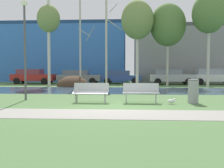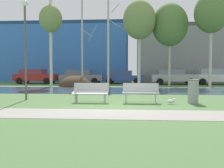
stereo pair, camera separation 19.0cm
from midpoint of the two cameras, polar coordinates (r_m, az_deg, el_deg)
The scene contains 22 objects.
ground_plane at distance 21.08m, azimuth 2.58°, elevation -1.01°, with size 120.00×120.00×0.00m, color #4C703D.
paved_path_strip at distance 9.19m, azimuth -0.08°, elevation -6.24°, with size 60.00×2.04×0.01m, color gray.
river_band at distance 19.60m, azimuth 2.42°, elevation -1.31°, with size 80.00×6.38×0.01m, color #2D475B.
soil_mound at distance 24.81m, azimuth -7.47°, elevation -0.43°, with size 2.83×3.31×1.86m, color #423021.
bench_left at distance 12.45m, azimuth -4.02°, elevation -1.65°, with size 1.61×0.60×0.87m.
bench_right at distance 12.31m, azimuth 6.39°, elevation -1.71°, with size 1.61×0.60×0.87m.
trash_bin at distance 12.57m, azimuth 16.88°, elevation -1.40°, with size 0.49×0.49×1.05m.
seagull at distance 12.10m, azimuth 12.62°, elevation -3.47°, with size 0.41×0.15×0.25m.
streetlamp at distance 14.13m, azimuth -17.17°, elevation 10.21°, with size 0.32×0.32×4.85m.
birch_far_left at distance 25.33m, azimuth -12.38°, elevation 12.83°, with size 2.01×2.01×7.61m.
birch_left at distance 24.87m, azimuth -5.91°, elevation 9.09°, with size 1.39×2.21×8.18m.
birch_center_left at distance 25.09m, azimuth -0.50°, elevation 10.20°, with size 1.55×2.48×9.09m.
birch_center at distance 24.79m, azimuth 5.91°, elevation 13.01°, with size 2.85×2.85×7.54m.
birch_center_right at distance 25.71m, azimuth 12.12°, elevation 11.88°, with size 3.19×3.19×7.40m.
birch_right at distance 25.06m, azimuth 20.07°, elevation 13.61°, with size 2.81×2.81×7.95m.
parked_van_nearest_red at distance 29.69m, azimuth -15.44°, elevation 1.60°, with size 4.45×2.05×1.52m.
parked_sedan_second_grey at distance 28.88m, azimuth -6.25°, elevation 1.56°, with size 4.59×2.10×1.41m.
parked_hatch_third_blue at distance 28.51m, azimuth 2.41°, elevation 1.52°, with size 4.24×2.17×1.37m.
parked_wagon_fourth_silver at distance 27.89m, azimuth 12.78°, elevation 1.53°, with size 4.44×2.21×1.50m.
parked_suv_fifth_white at distance 28.75m, azimuth 20.79°, elevation 1.50°, with size 4.54×2.06×1.56m.
building_blue_store at distance 36.83m, azimuth -10.55°, elevation 6.29°, with size 17.60×7.70×7.22m.
building_grey_warehouse at distance 36.11m, azimuth 19.58°, elevation 5.68°, with size 17.57×9.83×6.53m.
Camera 2 is at (0.83, -11.01, 1.49)m, focal length 44.15 mm.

